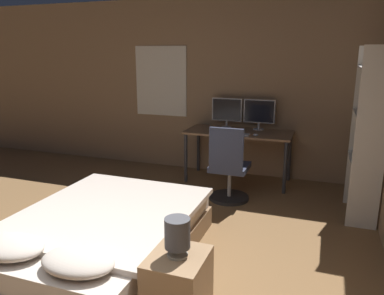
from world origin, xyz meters
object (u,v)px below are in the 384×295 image
(bed, at_px, (103,237))
(computer_mouse, at_px, (256,135))
(monitor_right, at_px, (259,113))
(office_chair, at_px, (229,171))
(keyboard, at_px, (235,134))
(nightstand, at_px, (178,292))
(bookshelf, at_px, (369,129))
(monitor_left, at_px, (227,111))
(desk, at_px, (238,137))
(bedside_lamp, at_px, (177,234))

(bed, relative_size, computer_mouse, 29.15)
(monitor_right, bearing_deg, office_chair, -99.98)
(monitor_right, xyz_separation_m, keyboard, (-0.25, -0.47, -0.25))
(nightstand, xyz_separation_m, bookshelf, (1.32, 2.39, 0.78))
(nightstand, relative_size, keyboard, 1.38)
(monitor_right, height_order, bookshelf, bookshelf)
(monitor_left, xyz_separation_m, office_chair, (0.31, -1.04, -0.61))
(office_chair, bearing_deg, computer_mouse, 68.11)
(keyboard, xyz_separation_m, office_chair, (0.06, -0.57, -0.37))
(desk, relative_size, office_chair, 1.55)
(computer_mouse, bearing_deg, bedside_lamp, -89.44)
(monitor_left, distance_m, computer_mouse, 0.76)
(desk, relative_size, bookshelf, 0.79)
(computer_mouse, xyz_separation_m, office_chair, (-0.23, -0.57, -0.38))
(computer_mouse, bearing_deg, desk, 141.19)
(bed, relative_size, nightstand, 3.66)
(monitor_right, height_order, computer_mouse, monitor_right)
(bedside_lamp, distance_m, computer_mouse, 2.95)
(bedside_lamp, relative_size, keyboard, 0.67)
(keyboard, distance_m, bookshelf, 1.76)
(desk, xyz_separation_m, computer_mouse, (0.29, -0.23, 0.10))
(bed, relative_size, keyboard, 5.05)
(nightstand, bearing_deg, office_chair, 96.17)
(monitor_left, relative_size, office_chair, 0.47)
(bed, xyz_separation_m, nightstand, (0.99, -0.59, 0.05))
(keyboard, height_order, bookshelf, bookshelf)
(nightstand, distance_m, monitor_right, 3.50)
(bedside_lamp, distance_m, desk, 3.20)
(desk, distance_m, monitor_left, 0.48)
(nightstand, distance_m, bedside_lamp, 0.44)
(desk, xyz_separation_m, bookshelf, (1.64, -0.79, 0.39))
(keyboard, bearing_deg, computer_mouse, 0.00)
(bedside_lamp, relative_size, computer_mouse, 3.86)
(bed, distance_m, desk, 2.72)
(computer_mouse, relative_size, bookshelf, 0.04)
(bed, bearing_deg, bookshelf, 37.97)
(keyboard, bearing_deg, bookshelf, -18.85)
(computer_mouse, bearing_deg, monitor_left, 138.72)
(monitor_left, bearing_deg, bedside_lamp, -80.58)
(monitor_left, relative_size, bookshelf, 0.24)
(desk, bearing_deg, monitor_right, 43.98)
(office_chair, relative_size, bookshelf, 0.51)
(nightstand, bearing_deg, bed, 149.28)
(bedside_lamp, bearing_deg, bed, 149.28)
(desk, bearing_deg, bedside_lamp, -84.25)
(bedside_lamp, xyz_separation_m, keyboard, (-0.32, 2.95, 0.05))
(desk, height_order, computer_mouse, computer_mouse)
(bed, xyz_separation_m, desk, (0.67, 2.59, 0.44))
(monitor_left, distance_m, bookshelf, 2.15)
(bedside_lamp, xyz_separation_m, computer_mouse, (-0.03, 2.95, 0.06))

